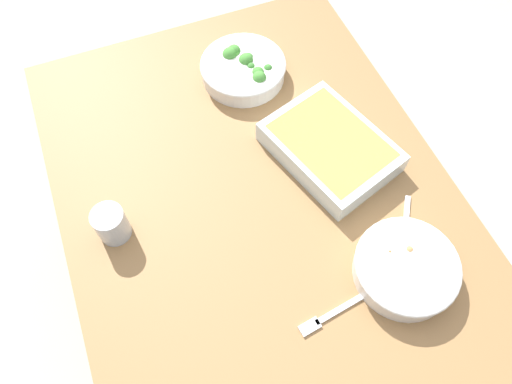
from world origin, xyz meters
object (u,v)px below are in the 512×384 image
Objects in this scene: stew_bowl at (406,268)px; drink_cup at (112,225)px; fork_on_table at (331,314)px; spoon_by_stew at (405,239)px; broccoli_bowl at (243,68)px; baking_dish at (330,146)px.

drink_cup reaches higher than stew_bowl.
fork_on_table is (-0.35, -0.37, -0.04)m from drink_cup.
broccoli_bowl is at bearing 15.23° from spoon_by_stew.
baking_dish is 4.14× the size of drink_cup.
baking_dish reaches higher than fork_on_table.
broccoli_bowl reaches higher than fork_on_table.
baking_dish is 0.54m from drink_cup.
drink_cup is at bearing 46.61° from fork_on_table.
fork_on_table is (-0.02, 0.18, -0.03)m from stew_bowl.
baking_dish reaches higher than spoon_by_stew.
baking_dish is at bearing 2.00° from stew_bowl.
broccoli_bowl is (0.65, 0.11, -0.00)m from stew_bowl.
baking_dish is 2.26× the size of spoon_by_stew.
spoon_by_stew reaches higher than fork_on_table.
baking_dish reaches higher than stew_bowl.
broccoli_bowl is 2.70× the size of drink_cup.
spoon_by_stew is 0.24m from fork_on_table.
baking_dish is (0.34, 0.01, 0.00)m from stew_bowl.
baking_dish is at bearing -25.14° from fork_on_table.
spoon_by_stew is at bearing -34.11° from stew_bowl.
broccoli_bowl is 1.29× the size of fork_on_table.
stew_bowl reaches higher than spoon_by_stew.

